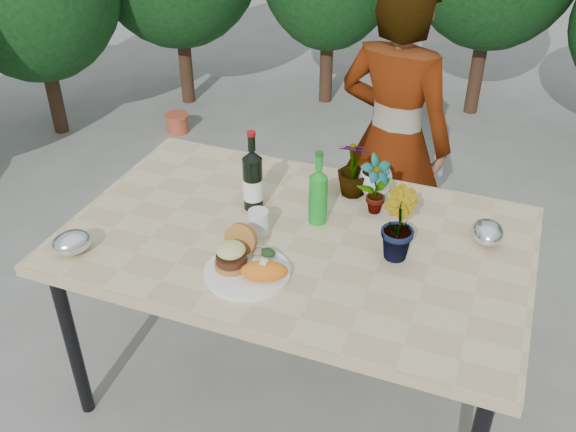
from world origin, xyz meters
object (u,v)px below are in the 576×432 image
(dinner_plate, at_px, (247,272))
(wine_bottle, at_px, (253,181))
(person, at_px, (393,141))
(patio_table, at_px, (296,248))

(dinner_plate, xyz_separation_m, wine_bottle, (-0.14, 0.37, 0.11))
(dinner_plate, bearing_deg, person, 79.25)
(dinner_plate, bearing_deg, patio_table, 74.70)
(patio_table, relative_size, wine_bottle, 5.12)
(dinner_plate, relative_size, wine_bottle, 0.90)
(patio_table, bearing_deg, dinner_plate, -105.30)
(wine_bottle, bearing_deg, patio_table, -19.39)
(wine_bottle, relative_size, person, 0.21)
(patio_table, xyz_separation_m, wine_bottle, (-0.21, 0.11, 0.17))
(patio_table, relative_size, dinner_plate, 5.71)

